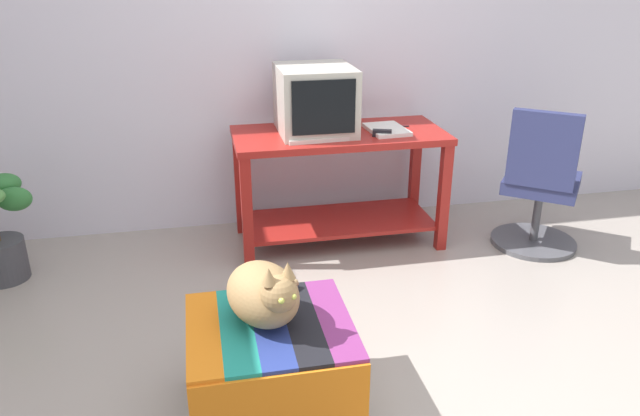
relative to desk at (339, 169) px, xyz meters
The scene contains 11 objects.
ground_plane 1.68m from the desk, 97.50° to the right, with size 14.00×14.00×0.00m, color #9E9389.
back_wall 0.96m from the desk, 115.09° to the left, with size 8.00×0.10×2.60m, color silver.
desk is the anchor object (origin of this frame).
tv_monitor 0.44m from the desk, 165.48° to the left, with size 0.44×0.49×0.39m.
keyboard 0.31m from the desk, 136.93° to the right, with size 0.40×0.15×0.02m, color beige.
book 0.37m from the desk, ahead, with size 0.21×0.29×0.02m, color white.
ottoman_with_blanket 1.62m from the desk, 112.78° to the right, with size 0.62×0.59×0.40m.
cat 1.59m from the desk, 113.42° to the right, with size 0.36×0.44×0.30m.
office_chair 1.21m from the desk, 17.08° to the right, with size 0.59×0.59×0.89m.
stapler 0.36m from the desk, 32.74° to the right, with size 0.04×0.11×0.04m, color black.
pen 0.45m from the desk, ahead, with size 0.01×0.01×0.14m, color black.
Camera 1 is at (-0.62, -1.82, 1.69)m, focal length 34.08 mm.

